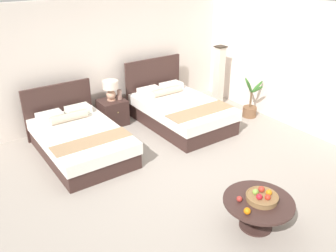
{
  "coord_description": "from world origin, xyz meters",
  "views": [
    {
      "loc": [
        -2.99,
        -3.88,
        3.22
      ],
      "look_at": [
        0.01,
        0.46,
        0.69
      ],
      "focal_mm": 38.14,
      "sensor_mm": 36.0,
      "label": 1
    }
  ],
  "objects_px": {
    "coffee_table": "(258,206)",
    "loose_apple": "(239,199)",
    "fruit_bowl": "(262,197)",
    "loose_orange": "(247,211)",
    "bed_near_window": "(80,139)",
    "nightstand": "(113,112)",
    "potted_palm": "(250,107)",
    "bed_near_corner": "(179,111)",
    "vase": "(120,95)",
    "table_lamp": "(111,88)",
    "floor_lamp_corner": "(219,76)"
  },
  "relations": [
    {
      "from": "bed_near_corner",
      "to": "fruit_bowl",
      "type": "bearing_deg",
      "value": -107.84
    },
    {
      "from": "bed_near_corner",
      "to": "vase",
      "type": "distance_m",
      "value": 1.27
    },
    {
      "from": "fruit_bowl",
      "to": "potted_palm",
      "type": "bearing_deg",
      "value": 45.61
    },
    {
      "from": "bed_near_window",
      "to": "coffee_table",
      "type": "distance_m",
      "value": 3.34
    },
    {
      "from": "fruit_bowl",
      "to": "table_lamp",
      "type": "bearing_deg",
      "value": 91.94
    },
    {
      "from": "loose_orange",
      "to": "table_lamp",
      "type": "bearing_deg",
      "value": 87.0
    },
    {
      "from": "bed_near_window",
      "to": "nightstand",
      "type": "height_order",
      "value": "bed_near_window"
    },
    {
      "from": "coffee_table",
      "to": "loose_orange",
      "type": "relative_size",
      "value": 10.57
    },
    {
      "from": "nightstand",
      "to": "loose_apple",
      "type": "distance_m",
      "value": 3.78
    },
    {
      "from": "loose_orange",
      "to": "floor_lamp_corner",
      "type": "distance_m",
      "value": 4.56
    },
    {
      "from": "table_lamp",
      "to": "bed_near_window",
      "type": "bearing_deg",
      "value": -142.94
    },
    {
      "from": "potted_palm",
      "to": "vase",
      "type": "bearing_deg",
      "value": 152.18
    },
    {
      "from": "coffee_table",
      "to": "loose_apple",
      "type": "distance_m",
      "value": 0.28
    },
    {
      "from": "vase",
      "to": "coffee_table",
      "type": "height_order",
      "value": "vase"
    },
    {
      "from": "table_lamp",
      "to": "coffee_table",
      "type": "bearing_deg",
      "value": -88.49
    },
    {
      "from": "bed_near_corner",
      "to": "vase",
      "type": "xyz_separation_m",
      "value": [
        -0.99,
        0.72,
        0.34
      ]
    },
    {
      "from": "loose_orange",
      "to": "potted_palm",
      "type": "xyz_separation_m",
      "value": [
        2.86,
        2.65,
        -0.22
      ]
    },
    {
      "from": "bed_near_corner",
      "to": "loose_orange",
      "type": "xyz_separation_m",
      "value": [
        -1.36,
        -3.24,
        0.16
      ]
    },
    {
      "from": "vase",
      "to": "bed_near_window",
      "type": "bearing_deg",
      "value": -148.88
    },
    {
      "from": "nightstand",
      "to": "loose_orange",
      "type": "bearing_deg",
      "value": -93.01
    },
    {
      "from": "potted_palm",
      "to": "fruit_bowl",
      "type": "bearing_deg",
      "value": -134.39
    },
    {
      "from": "fruit_bowl",
      "to": "loose_orange",
      "type": "xyz_separation_m",
      "value": [
        -0.34,
        -0.08,
        -0.01
      ]
    },
    {
      "from": "bed_near_window",
      "to": "nightstand",
      "type": "bearing_deg",
      "value": 36.35
    },
    {
      "from": "table_lamp",
      "to": "potted_palm",
      "type": "height_order",
      "value": "table_lamp"
    },
    {
      "from": "bed_near_corner",
      "to": "potted_palm",
      "type": "distance_m",
      "value": 1.61
    },
    {
      "from": "bed_near_corner",
      "to": "floor_lamp_corner",
      "type": "xyz_separation_m",
      "value": [
        1.41,
        0.37,
        0.4
      ]
    },
    {
      "from": "loose_apple",
      "to": "table_lamp",
      "type": "bearing_deg",
      "value": 88.27
    },
    {
      "from": "fruit_bowl",
      "to": "nightstand",
      "type": "bearing_deg",
      "value": 91.95
    },
    {
      "from": "loose_orange",
      "to": "loose_apple",
      "type": "bearing_deg",
      "value": 67.0
    },
    {
      "from": "loose_apple",
      "to": "loose_orange",
      "type": "bearing_deg",
      "value": -113.0
    },
    {
      "from": "loose_orange",
      "to": "floor_lamp_corner",
      "type": "bearing_deg",
      "value": 52.49
    },
    {
      "from": "table_lamp",
      "to": "nightstand",
      "type": "bearing_deg",
      "value": -90.0
    },
    {
      "from": "coffee_table",
      "to": "loose_orange",
      "type": "xyz_separation_m",
      "value": [
        -0.31,
        -0.1,
        0.13
      ]
    },
    {
      "from": "bed_near_window",
      "to": "table_lamp",
      "type": "bearing_deg",
      "value": 37.06
    },
    {
      "from": "fruit_bowl",
      "to": "loose_apple",
      "type": "xyz_separation_m",
      "value": [
        -0.25,
        0.15,
        -0.02
      ]
    },
    {
      "from": "coffee_table",
      "to": "potted_palm",
      "type": "height_order",
      "value": "potted_palm"
    },
    {
      "from": "nightstand",
      "to": "fruit_bowl",
      "type": "xyz_separation_m",
      "value": [
        0.13,
        -3.92,
        0.2
      ]
    },
    {
      "from": "loose_apple",
      "to": "floor_lamp_corner",
      "type": "bearing_deg",
      "value": 51.67
    },
    {
      "from": "nightstand",
      "to": "floor_lamp_corner",
      "type": "distance_m",
      "value": 2.63
    },
    {
      "from": "vase",
      "to": "floor_lamp_corner",
      "type": "relative_size",
      "value": 0.15
    },
    {
      "from": "loose_orange",
      "to": "potted_palm",
      "type": "relative_size",
      "value": 0.09
    },
    {
      "from": "loose_apple",
      "to": "vase",
      "type": "bearing_deg",
      "value": 85.78
    },
    {
      "from": "bed_near_window",
      "to": "potted_palm",
      "type": "bearing_deg",
      "value": -9.08
    },
    {
      "from": "bed_near_window",
      "to": "loose_orange",
      "type": "relative_size",
      "value": 24.4
    },
    {
      "from": "bed_near_window",
      "to": "potted_palm",
      "type": "height_order",
      "value": "bed_near_window"
    },
    {
      "from": "nightstand",
      "to": "loose_apple",
      "type": "relative_size",
      "value": 7.16
    },
    {
      "from": "table_lamp",
      "to": "potted_palm",
      "type": "bearing_deg",
      "value": -27.39
    },
    {
      "from": "bed_near_corner",
      "to": "vase",
      "type": "bearing_deg",
      "value": 143.96
    },
    {
      "from": "bed_near_corner",
      "to": "floor_lamp_corner",
      "type": "distance_m",
      "value": 1.51
    },
    {
      "from": "nightstand",
      "to": "loose_apple",
      "type": "xyz_separation_m",
      "value": [
        -0.11,
        -3.78,
        0.19
      ]
    }
  ]
}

